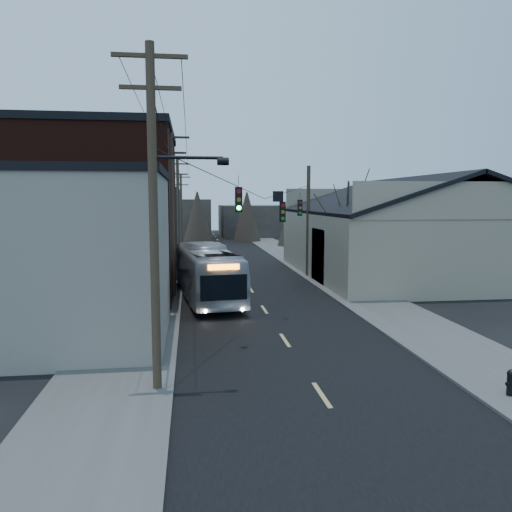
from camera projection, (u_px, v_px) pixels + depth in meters
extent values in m
plane|color=black|center=(341.00, 424.00, 13.27)|extent=(160.00, 160.00, 0.00)
cube|color=black|center=(237.00, 269.00, 42.82)|extent=(9.00, 110.00, 0.02)
cube|color=#474744|center=(160.00, 270.00, 41.98)|extent=(4.00, 110.00, 0.12)
cube|color=#474744|center=(311.00, 267.00, 43.65)|extent=(4.00, 110.00, 0.12)
cube|color=gray|center=(67.00, 259.00, 20.58)|extent=(8.00, 8.00, 7.00)
cube|color=black|center=(92.00, 215.00, 31.12)|extent=(10.00, 12.00, 10.00)
cube|color=#332D28|center=(131.00, 226.00, 47.12)|extent=(9.00, 14.00, 7.00)
cube|color=gray|center=(407.00, 244.00, 39.29)|extent=(16.00, 20.00, 5.00)
cube|color=black|center=(359.00, 195.00, 38.35)|extent=(8.16, 20.60, 2.86)
cube|color=black|center=(457.00, 195.00, 39.38)|extent=(8.16, 20.60, 2.86)
cube|color=#332D28|center=(177.00, 219.00, 76.20)|extent=(10.00, 12.00, 6.00)
cube|color=#332D28|center=(257.00, 221.00, 82.85)|extent=(12.00, 14.00, 5.00)
cone|color=black|center=(347.00, 235.00, 33.40)|extent=(0.40, 0.40, 7.20)
cylinder|color=#382B1E|center=(154.00, 223.00, 14.99)|extent=(0.28, 0.28, 10.50)
cube|color=#382B1E|center=(150.00, 56.00, 14.44)|extent=(2.20, 0.12, 0.12)
cylinder|color=#382B1E|center=(172.00, 216.00, 29.79)|extent=(0.28, 0.28, 10.00)
cube|color=#382B1E|center=(171.00, 137.00, 29.28)|extent=(2.20, 0.12, 0.12)
cylinder|color=#382B1E|center=(178.00, 213.00, 44.60)|extent=(0.28, 0.28, 9.50)
cube|color=#382B1E|center=(177.00, 164.00, 44.11)|extent=(2.20, 0.12, 0.12)
cylinder|color=#382B1E|center=(181.00, 212.00, 59.41)|extent=(0.28, 0.28, 9.00)
cube|color=#382B1E|center=(181.00, 177.00, 58.95)|extent=(2.20, 0.12, 0.12)
cylinder|color=#382B1E|center=(308.00, 222.00, 38.06)|extent=(0.28, 0.28, 8.50)
cube|color=black|center=(239.00, 200.00, 19.73)|extent=(0.28, 0.20, 1.00)
cube|color=black|center=(282.00, 212.00, 24.56)|extent=(0.28, 0.20, 1.00)
cube|color=black|center=(300.00, 208.00, 30.75)|extent=(0.28, 0.20, 1.00)
imported|color=#A1A5AD|center=(207.00, 272.00, 29.95)|extent=(3.98, 11.76, 3.21)
imported|color=#B2B5BB|center=(202.00, 259.00, 43.68)|extent=(1.64, 4.61, 1.51)
cylinder|color=black|center=(511.00, 385.00, 14.92)|extent=(0.25, 0.25, 0.62)
sphere|color=black|center=(512.00, 374.00, 14.88)|extent=(0.27, 0.27, 0.27)
cylinder|color=black|center=(511.00, 383.00, 14.91)|extent=(0.38, 0.22, 0.12)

